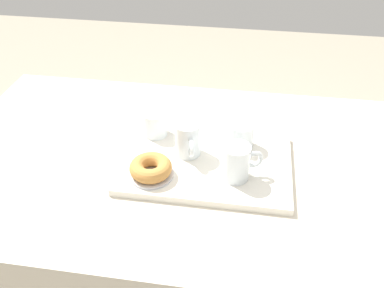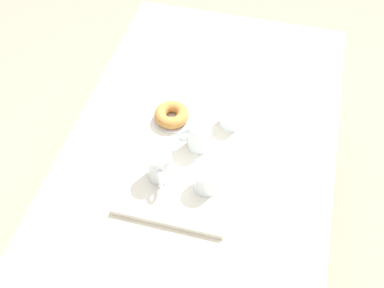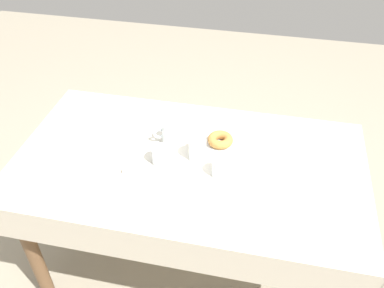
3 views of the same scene
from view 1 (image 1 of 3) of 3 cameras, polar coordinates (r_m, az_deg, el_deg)
name	(u,v)px [view 1 (image 1 of 3)]	position (r m, az deg, el deg)	size (l,w,h in m)	color
dining_table	(200,187)	(1.27, 1.14, -5.80)	(1.51, 0.84, 0.75)	beige
serving_tray	(206,163)	(1.17, 1.98, -2.59)	(0.46, 0.32, 0.02)	silver
tea_mug_left	(237,163)	(1.09, 6.07, -2.62)	(0.11, 0.07, 0.10)	white
tea_mug_right	(188,140)	(1.16, -0.54, 0.61)	(0.07, 0.11, 0.10)	white
water_glass_near	(241,136)	(1.21, 6.66, 1.02)	(0.07, 0.07, 0.08)	white
water_glass_far	(155,125)	(1.25, -5.07, 2.64)	(0.07, 0.07, 0.08)	white
donut_plate_left	(151,174)	(1.12, -5.56, -4.11)	(0.12, 0.12, 0.01)	silver
sugar_donut_left	(151,168)	(1.10, -5.63, -3.21)	(0.11, 0.11, 0.04)	#BC7F3D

